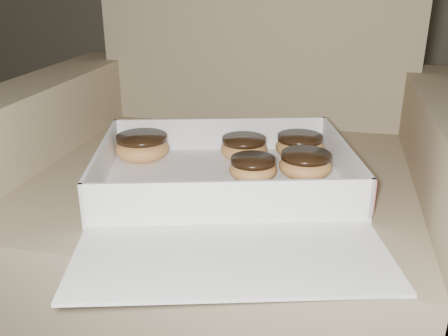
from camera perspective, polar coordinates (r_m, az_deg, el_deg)
armchair at (r=1.03m, az=1.13°, el=-5.06°), size 0.89×0.76×0.93m
bakery_box at (r=0.81m, az=0.37°, el=-2.08°), size 0.52×0.58×0.07m
donut_a at (r=0.94m, az=-9.32°, el=2.41°), size 0.10×0.10×0.05m
donut_b at (r=0.86m, az=9.26°, el=0.41°), size 0.09×0.09×0.05m
donut_c at (r=0.95m, az=8.62°, el=2.54°), size 0.09×0.09×0.05m
donut_d at (r=0.93m, az=2.26°, el=2.34°), size 0.09×0.09×0.04m
donut_e at (r=0.84m, az=3.30°, el=-0.01°), size 0.08×0.08×0.04m
crumb_a at (r=0.80m, az=-3.48°, el=-2.84°), size 0.01×0.01×0.00m
crumb_b at (r=0.73m, az=-0.90°, el=-5.36°), size 0.01×0.01×0.00m
crumb_c at (r=0.82m, az=-4.42°, el=-2.19°), size 0.01×0.01×0.00m
crumb_d at (r=0.79m, az=8.16°, el=-3.38°), size 0.01×0.01×0.00m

